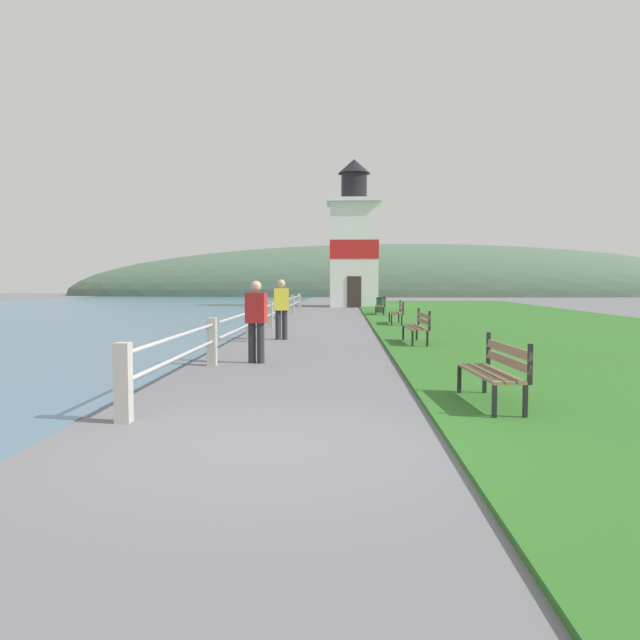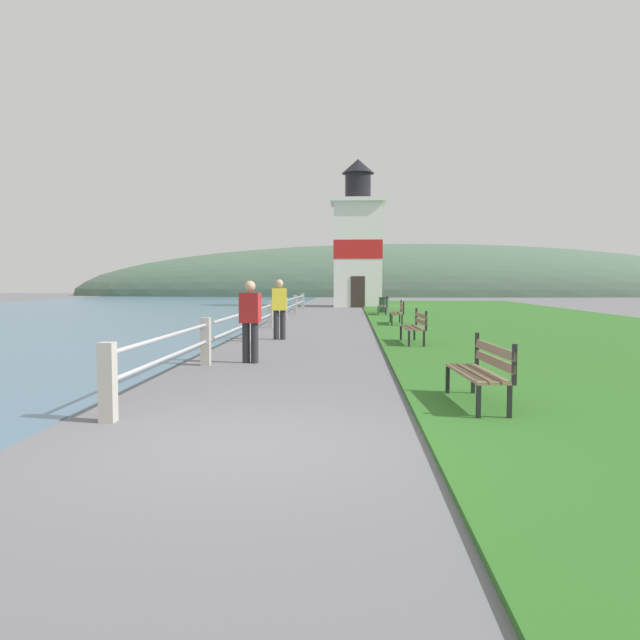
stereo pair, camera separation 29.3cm
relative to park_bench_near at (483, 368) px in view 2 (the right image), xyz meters
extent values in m
plane|color=slate|center=(-2.83, -1.99, -0.54)|extent=(160.00, 160.00, 0.00)
cube|color=#2D6623|center=(5.06, 16.35, -0.51)|extent=(12.00, 55.03, 0.06)
cube|color=#A8A399|center=(-4.62, -0.99, -0.06)|extent=(0.18, 0.18, 0.96)
cube|color=#A8A399|center=(-4.62, 4.04, -0.06)|extent=(0.18, 0.18, 0.96)
cube|color=#A8A399|center=(-4.62, 9.07, -0.06)|extent=(0.18, 0.18, 0.96)
cube|color=#A8A399|center=(-4.62, 14.10, -0.06)|extent=(0.18, 0.18, 0.96)
cube|color=#A8A399|center=(-4.62, 19.13, -0.06)|extent=(0.18, 0.18, 0.96)
cube|color=#A8A399|center=(-4.62, 24.16, -0.06)|extent=(0.18, 0.18, 0.96)
cube|color=#A8A399|center=(-4.62, 29.19, -0.06)|extent=(0.18, 0.18, 0.96)
cylinder|color=#B2B2B7|center=(-4.62, 14.10, 0.28)|extent=(0.06, 30.18, 0.06)
cylinder|color=#B2B2B7|center=(-4.62, 14.10, -0.06)|extent=(0.06, 30.18, 0.06)
cube|color=#846B51|center=(-0.24, -0.02, -0.07)|extent=(0.23, 1.69, 0.04)
cube|color=#846B51|center=(-0.09, -0.01, -0.07)|extent=(0.23, 1.69, 0.04)
cube|color=#846B51|center=(0.06, 0.00, -0.07)|extent=(0.23, 1.69, 0.04)
cube|color=#846B51|center=(0.14, 0.01, 0.25)|extent=(0.17, 1.69, 0.11)
cube|color=#846B51|center=(0.14, 0.01, 0.09)|extent=(0.17, 1.69, 0.11)
cube|color=black|center=(-0.22, -0.84, -0.31)|extent=(0.05, 0.05, 0.45)
cube|color=black|center=(-0.33, 0.80, -0.31)|extent=(0.05, 0.05, 0.45)
cube|color=black|center=(0.15, -0.81, -0.31)|extent=(0.05, 0.05, 0.45)
cube|color=black|center=(0.04, 0.82, -0.31)|extent=(0.05, 0.05, 0.45)
cube|color=black|center=(0.20, -0.81, 0.16)|extent=(0.05, 0.05, 0.49)
cube|color=black|center=(0.09, 0.83, 0.16)|extent=(0.05, 0.05, 0.49)
cube|color=#846B51|center=(-0.28, 8.10, -0.07)|extent=(0.18, 1.72, 0.04)
cube|color=#846B51|center=(-0.13, 8.11, -0.07)|extent=(0.18, 1.72, 0.04)
cube|color=#846B51|center=(0.01, 8.11, -0.07)|extent=(0.18, 1.72, 0.04)
cube|color=#846B51|center=(0.10, 8.12, 0.25)|extent=(0.13, 1.72, 0.11)
cube|color=#846B51|center=(0.10, 8.12, 0.09)|extent=(0.13, 1.72, 0.11)
cube|color=black|center=(-0.28, 7.27, -0.31)|extent=(0.05, 0.05, 0.45)
cube|color=black|center=(-0.35, 8.93, -0.31)|extent=(0.05, 0.05, 0.45)
cube|color=black|center=(0.09, 7.28, -0.31)|extent=(0.05, 0.05, 0.45)
cube|color=black|center=(0.02, 8.95, -0.31)|extent=(0.05, 0.05, 0.45)
cube|color=black|center=(0.14, 7.28, 0.16)|extent=(0.05, 0.05, 0.49)
cube|color=black|center=(0.07, 8.95, 0.16)|extent=(0.05, 0.05, 0.49)
cube|color=#846B51|center=(-0.16, 15.48, -0.07)|extent=(0.17, 1.79, 0.04)
cube|color=#846B51|center=(-0.01, 15.48, -0.07)|extent=(0.17, 1.79, 0.04)
cube|color=#846B51|center=(0.13, 15.48, -0.07)|extent=(0.17, 1.79, 0.04)
cube|color=#846B51|center=(0.22, 15.47, 0.25)|extent=(0.11, 1.79, 0.11)
cube|color=#846B51|center=(0.22, 15.47, 0.09)|extent=(0.11, 1.79, 0.11)
cube|color=black|center=(-0.22, 14.62, -0.31)|extent=(0.05, 0.05, 0.45)
cube|color=black|center=(-0.17, 16.36, -0.31)|extent=(0.05, 0.05, 0.45)
cube|color=black|center=(0.15, 14.60, -0.31)|extent=(0.05, 0.05, 0.45)
cube|color=black|center=(0.19, 16.34, -0.31)|extent=(0.05, 0.05, 0.45)
cube|color=black|center=(0.19, 14.60, 0.16)|extent=(0.05, 0.05, 0.49)
cube|color=black|center=(0.24, 16.34, 0.16)|extent=(0.05, 0.05, 0.49)
cube|color=#846B51|center=(-0.35, 22.34, -0.07)|extent=(0.19, 1.68, 0.04)
cube|color=#846B51|center=(-0.20, 22.33, -0.07)|extent=(0.19, 1.68, 0.04)
cube|color=#846B51|center=(-0.06, 22.32, -0.07)|extent=(0.19, 1.68, 0.04)
cube|color=#846B51|center=(0.03, 22.32, 0.25)|extent=(0.13, 1.68, 0.11)
cube|color=#846B51|center=(0.03, 22.32, 0.09)|extent=(0.13, 1.68, 0.11)
cube|color=black|center=(-0.43, 21.52, -0.31)|extent=(0.05, 0.05, 0.45)
cube|color=black|center=(-0.35, 23.15, -0.31)|extent=(0.05, 0.05, 0.45)
cube|color=black|center=(-0.06, 21.51, -0.31)|extent=(0.05, 0.05, 0.45)
cube|color=black|center=(0.02, 23.13, -0.31)|extent=(0.05, 0.05, 0.45)
cube|color=black|center=(-0.01, 21.50, 0.16)|extent=(0.05, 0.05, 0.49)
cube|color=black|center=(0.07, 23.13, 0.16)|extent=(0.05, 0.05, 0.49)
cube|color=white|center=(-1.27, 33.27, 2.85)|extent=(3.10, 3.10, 6.77)
cube|color=red|center=(-1.27, 33.27, 3.19)|extent=(3.14, 3.14, 1.22)
cube|color=white|center=(-1.27, 33.27, 6.36)|extent=(3.56, 3.56, 0.25)
cylinder|color=black|center=(-1.27, 33.27, 7.34)|extent=(1.70, 1.70, 1.72)
cone|color=black|center=(-1.27, 33.27, 8.68)|extent=(2.13, 2.13, 0.95)
cube|color=#332823|center=(-1.27, 31.70, 0.46)|extent=(0.90, 0.06, 2.00)
cylinder|color=#28282D|center=(-3.87, 9.60, -0.11)|extent=(0.16, 0.16, 0.85)
cylinder|color=#28282D|center=(-3.69, 9.62, -0.11)|extent=(0.16, 0.16, 0.85)
cube|color=yellow|center=(-3.78, 9.61, 0.63)|extent=(0.45, 0.28, 0.63)
sphere|color=tan|center=(-3.78, 9.61, 1.08)|extent=(0.23, 0.23, 0.23)
cylinder|color=#28282D|center=(-3.88, 4.46, -0.12)|extent=(0.15, 0.15, 0.82)
cylinder|color=#28282D|center=(-3.70, 4.42, -0.12)|extent=(0.15, 0.15, 0.82)
cube|color=#B22323|center=(-3.79, 4.44, 0.60)|extent=(0.45, 0.30, 0.62)
sphere|color=tan|center=(-3.79, 4.44, 1.04)|extent=(0.22, 0.22, 0.22)
cylinder|color=#2D5138|center=(0.00, 24.32, -0.14)|extent=(0.50, 0.50, 0.80)
cylinder|color=black|center=(0.00, 24.32, 0.28)|extent=(0.54, 0.54, 0.04)
ellipsoid|color=#4C6651|center=(5.17, 64.69, -0.54)|extent=(80.00, 16.00, 12.00)
camera|label=1|loc=(-2.03, -8.23, 1.14)|focal=35.00mm
camera|label=2|loc=(-1.74, -8.21, 1.14)|focal=35.00mm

